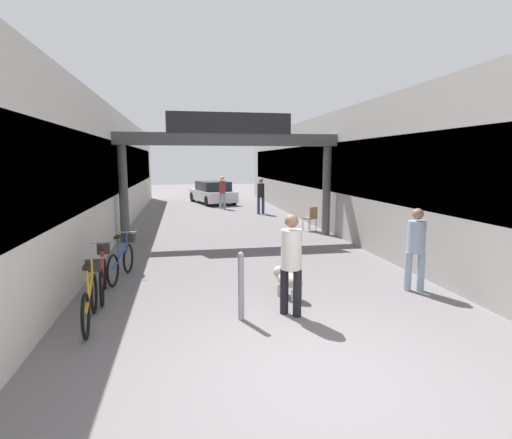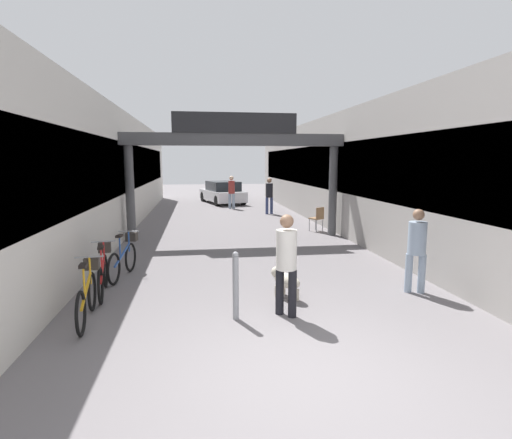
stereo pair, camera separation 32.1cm
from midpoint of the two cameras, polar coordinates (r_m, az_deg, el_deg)
ground_plane at (r=5.20m, az=8.83°, el=-21.00°), size 80.00×80.00×0.00m
storefront_left at (r=15.77m, az=-22.09°, el=6.18°), size 3.00×26.00×4.22m
storefront_right at (r=16.64m, az=14.65°, el=6.60°), size 3.00×26.00×4.22m
arcade_sign_gateway at (r=13.10m, az=-2.32°, el=9.85°), size 7.40×0.47×4.06m
pedestrian_with_dog at (r=6.55m, az=5.77°, el=-5.57°), size 0.48×0.48×1.69m
pedestrian_companion at (r=8.33m, az=23.02°, el=-3.44°), size 0.44×0.44×1.64m
pedestrian_carrying_crate at (r=19.22m, az=2.39°, el=3.74°), size 0.41×0.41×1.73m
pedestrian_elderly_walking at (r=21.39m, az=-3.08°, el=4.24°), size 0.47×0.47×1.75m
dog_on_leash at (r=7.57m, az=5.37°, el=-8.57°), size 0.56×0.78×0.55m
bicycle_orange_nearest at (r=6.99m, az=-21.70°, el=-9.78°), size 0.46×1.69×0.98m
bicycle_red_second at (r=8.24m, az=-19.94°, el=-6.96°), size 0.46×1.68×0.98m
bicycle_blue_third at (r=9.28m, az=-17.36°, el=-5.15°), size 0.48×1.67×0.98m
bollard_post_metal at (r=6.48m, az=-1.49°, el=-9.37°), size 0.10×0.10×1.12m
cafe_chair_wood_nearer at (r=14.65m, az=9.45°, el=0.39°), size 0.55×0.55×0.89m
parked_car_white at (r=24.26m, az=-4.42°, el=3.85°), size 2.71×4.31×1.33m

